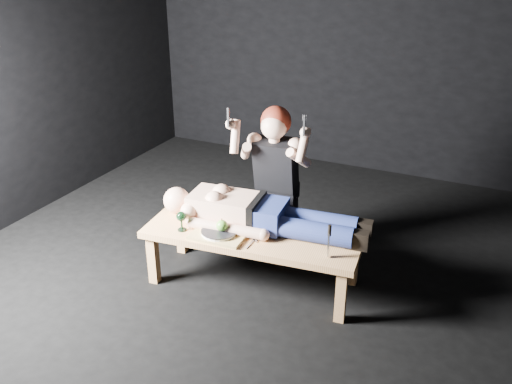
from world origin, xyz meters
TOP-DOWN VIEW (x-y plane):
  - ground at (0.00, 0.00)m, footprint 5.00×5.00m
  - back_wall at (0.00, 2.50)m, footprint 5.00×0.00m
  - table at (-0.04, -0.19)m, footprint 1.66×0.77m
  - lying_man at (-0.00, -0.09)m, footprint 1.67×0.66m
  - kneeling_woman at (-0.08, 0.37)m, footprint 0.77×0.85m
  - serving_tray at (-0.24, -0.36)m, footprint 0.41×0.31m
  - plate at (-0.24, -0.36)m, footprint 0.28×0.28m
  - apple at (-0.22, -0.35)m, footprint 0.08×0.08m
  - goblet at (-0.53, -0.40)m, footprint 0.08×0.08m
  - fork_flat at (-0.36, -0.37)m, footprint 0.04×0.17m
  - knife_flat at (0.02, -0.36)m, footprint 0.02×0.17m
  - spoon_flat at (-0.02, -0.28)m, footprint 0.15×0.11m
  - carving_knife at (0.58, -0.30)m, footprint 0.04×0.04m

SIDE VIEW (x-z plane):
  - ground at x=0.00m, z-range 0.00..0.00m
  - table at x=-0.04m, z-range 0.00..0.45m
  - fork_flat at x=-0.36m, z-range 0.45..0.46m
  - knife_flat at x=0.02m, z-range 0.45..0.46m
  - spoon_flat at x=-0.02m, z-range 0.45..0.46m
  - serving_tray at x=-0.24m, z-range 0.45..0.47m
  - plate at x=-0.24m, z-range 0.47..0.49m
  - goblet at x=-0.53m, z-range 0.45..0.60m
  - apple at x=-0.22m, z-range 0.49..0.58m
  - carving_knife at x=0.58m, z-range 0.45..0.70m
  - lying_man at x=0.00m, z-range 0.45..0.72m
  - kneeling_woman at x=-0.08m, z-range 0.00..1.32m
  - back_wall at x=0.00m, z-range -1.00..4.00m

